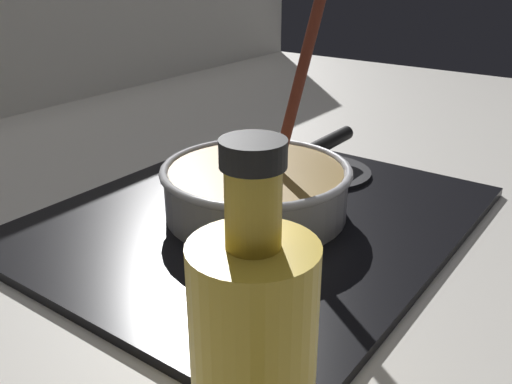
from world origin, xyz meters
The scene contains 6 objects.
ground centered at (0.00, 0.00, -0.02)m, with size 2.40×1.60×0.04m, color beige.
hob_plate centered at (0.05, 0.05, 0.01)m, with size 0.56×0.48×0.01m, color black.
burner_ring centered at (0.05, 0.05, 0.02)m, with size 0.17×0.17×0.01m, color #592D0C.
spare_burner centered at (0.22, 0.05, 0.01)m, with size 0.15×0.15×0.01m, color #262628.
cooking_pan centered at (0.05, 0.05, 0.05)m, with size 0.37×0.24×0.30m.
oil_bottle centered at (-0.27, -0.18, 0.10)m, with size 0.08×0.08×0.24m.
Camera 1 is at (-0.49, -0.34, 0.33)m, focal length 39.41 mm.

